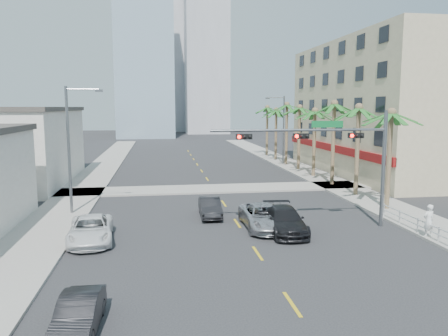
% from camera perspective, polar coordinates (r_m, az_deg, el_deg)
% --- Properties ---
extents(ground, '(260.00, 260.00, 0.00)m').
position_cam_1_polar(ground, '(19.67, 7.09, -14.77)').
color(ground, '#262628').
rests_on(ground, ground).
extents(sidewalk_right, '(4.00, 120.00, 0.15)m').
position_cam_1_polar(sidewalk_right, '(41.81, 15.64, -2.67)').
color(sidewalk_right, gray).
rests_on(sidewalk_right, ground).
extents(sidewalk_left, '(4.00, 120.00, 0.15)m').
position_cam_1_polar(sidewalk_left, '(38.84, -18.78, -3.61)').
color(sidewalk_left, gray).
rests_on(sidewalk_left, ground).
extents(sidewalk_cross, '(80.00, 4.00, 0.15)m').
position_cam_1_polar(sidewalk_cross, '(40.47, -1.29, -2.72)').
color(sidewalk_cross, gray).
rests_on(sidewalk_cross, ground).
extents(building_right, '(15.25, 28.00, 15.00)m').
position_cam_1_polar(building_right, '(54.59, 21.29, 7.34)').
color(building_right, tan).
rests_on(building_right, ground).
extents(building_left_far, '(11.00, 18.00, 7.20)m').
position_cam_1_polar(building_left_far, '(47.88, -26.15, 2.38)').
color(building_left_far, beige).
rests_on(building_left_far, ground).
extents(tower_far_left, '(14.00, 14.00, 48.00)m').
position_cam_1_polar(tower_far_left, '(113.68, -10.35, 16.15)').
color(tower_far_left, '#99B2C6').
rests_on(tower_far_left, ground).
extents(tower_far_right, '(12.00, 12.00, 60.00)m').
position_cam_1_polar(tower_far_right, '(130.16, -2.33, 17.89)').
color(tower_far_right, '#ADADB2').
rests_on(tower_far_right, ground).
extents(tower_far_center, '(16.00, 16.00, 42.00)m').
position_cam_1_polar(tower_far_center, '(143.10, -7.89, 13.28)').
color(tower_far_center, '#ADADB2').
rests_on(tower_far_center, ground).
extents(traffic_signal_mast, '(11.12, 0.54, 7.20)m').
position_cam_1_polar(traffic_signal_mast, '(27.71, 14.42, 2.50)').
color(traffic_signal_mast, slate).
rests_on(traffic_signal_mast, ground).
extents(palm_tree_0, '(4.80, 4.80, 7.80)m').
position_cam_1_polar(palm_tree_0, '(33.81, 21.02, 6.59)').
color(palm_tree_0, brown).
rests_on(palm_tree_0, ground).
extents(palm_tree_1, '(4.80, 4.80, 8.16)m').
position_cam_1_polar(palm_tree_1, '(38.42, 17.21, 7.39)').
color(palm_tree_1, brown).
rests_on(palm_tree_1, ground).
extents(palm_tree_2, '(4.80, 4.80, 8.52)m').
position_cam_1_polar(palm_tree_2, '(43.17, 14.23, 7.99)').
color(palm_tree_2, brown).
rests_on(palm_tree_2, ground).
extents(palm_tree_3, '(4.80, 4.80, 7.80)m').
position_cam_1_polar(palm_tree_3, '(48.01, 11.79, 7.21)').
color(palm_tree_3, brown).
rests_on(palm_tree_3, ground).
extents(palm_tree_4, '(4.80, 4.80, 8.16)m').
position_cam_1_polar(palm_tree_4, '(52.92, 9.84, 7.69)').
color(palm_tree_4, brown).
rests_on(palm_tree_4, ground).
extents(palm_tree_5, '(4.80, 4.80, 8.52)m').
position_cam_1_polar(palm_tree_5, '(57.88, 8.22, 8.09)').
color(palm_tree_5, brown).
rests_on(palm_tree_5, ground).
extents(palm_tree_6, '(4.80, 4.80, 7.80)m').
position_cam_1_polar(palm_tree_6, '(62.88, 6.84, 7.46)').
color(palm_tree_6, brown).
rests_on(palm_tree_6, ground).
extents(palm_tree_7, '(4.80, 4.80, 8.16)m').
position_cam_1_polar(palm_tree_7, '(67.91, 5.68, 7.81)').
color(palm_tree_7, brown).
rests_on(palm_tree_7, ground).
extents(streetlight_left, '(2.55, 0.25, 9.00)m').
position_cam_1_polar(streetlight_left, '(32.12, -19.29, 3.01)').
color(streetlight_left, slate).
rests_on(streetlight_left, ground).
extents(streetlight_right, '(2.55, 0.25, 9.00)m').
position_cam_1_polar(streetlight_right, '(57.77, 7.59, 5.40)').
color(streetlight_right, slate).
rests_on(streetlight_right, ground).
extents(guardrail, '(0.08, 8.08, 1.00)m').
position_cam_1_polar(guardrail, '(28.84, 23.99, -6.60)').
color(guardrail, silver).
rests_on(guardrail, ground).
extents(car_parked_mid, '(1.44, 3.82, 1.25)m').
position_cam_1_polar(car_parked_mid, '(16.34, -18.46, -17.68)').
color(car_parked_mid, black).
rests_on(car_parked_mid, ground).
extents(car_parked_far, '(2.81, 5.32, 1.43)m').
position_cam_1_polar(car_parked_far, '(26.01, -17.02, -7.71)').
color(car_parked_far, white).
rests_on(car_parked_far, ground).
extents(car_lane_left, '(1.48, 4.04, 1.32)m').
position_cam_1_polar(car_lane_left, '(30.51, -1.83, -5.15)').
color(car_lane_left, black).
rests_on(car_lane_left, ground).
extents(car_lane_center, '(2.50, 5.40, 1.50)m').
position_cam_1_polar(car_lane_center, '(27.69, 5.24, -6.35)').
color(car_lane_center, '#B3B2B7').
rests_on(car_lane_center, ground).
extents(car_lane_right, '(2.38, 5.30, 1.51)m').
position_cam_1_polar(car_lane_right, '(26.98, 7.93, -6.77)').
color(car_lane_right, black).
rests_on(car_lane_right, ground).
extents(pedestrian, '(0.76, 0.56, 1.90)m').
position_cam_1_polar(pedestrian, '(27.91, 25.16, -6.23)').
color(pedestrian, white).
rests_on(pedestrian, sidewalk_right).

